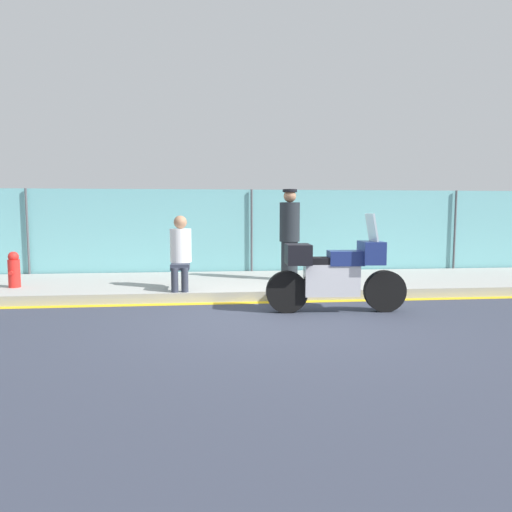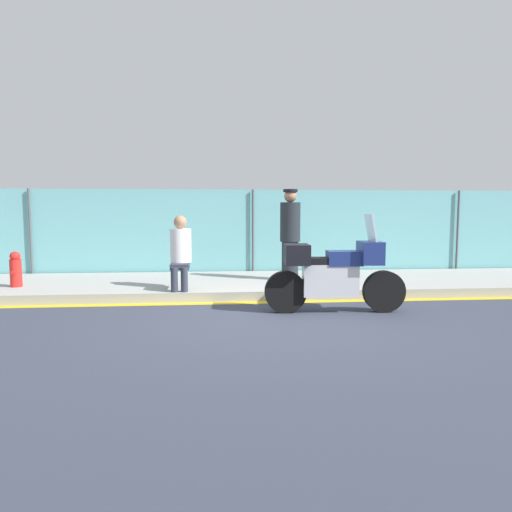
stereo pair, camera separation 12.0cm
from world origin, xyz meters
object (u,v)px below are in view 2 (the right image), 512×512
at_px(motorcycle, 334,273).
at_px(officer_standing, 290,234).
at_px(fire_hydrant, 16,269).
at_px(person_seated_on_curb, 180,249).

xyz_separation_m(motorcycle, officer_standing, (-0.30, 2.24, 0.48)).
distance_m(officer_standing, fire_hydrant, 5.13).
relative_size(motorcycle, fire_hydrant, 3.31).
distance_m(officer_standing, person_seated_on_curb, 2.27).
relative_size(person_seated_on_curb, fire_hydrant, 1.99).
bearing_deg(motorcycle, fire_hydrant, 164.48).
relative_size(officer_standing, person_seated_on_curb, 1.39).
distance_m(motorcycle, person_seated_on_curb, 2.77).
bearing_deg(fire_hydrant, person_seated_on_curb, -8.89).
height_order(officer_standing, fire_hydrant, officer_standing).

